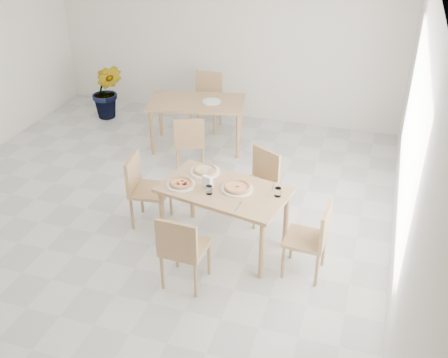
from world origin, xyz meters
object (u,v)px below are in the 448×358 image
(tumbler_b, at_px, (278,192))
(pizza_margherita, at_px, (237,187))
(pizza_pepperoni, at_px, (181,183))
(chair_west, at_px, (143,185))
(napkin_holder, at_px, (208,182))
(main_table, at_px, (224,196))
(pizza_mushroom, at_px, (205,170))
(second_table, at_px, (197,107))
(potted_plant, at_px, (107,91))
(chair_east, at_px, (313,236))
(chair_south, at_px, (182,247))
(chair_back_n, at_px, (207,97))
(plate_pepperoni, at_px, (181,185))
(tumbler_a, at_px, (209,190))
(plate_empty, at_px, (211,102))
(chair_back_s, at_px, (190,139))
(plate_margherita, at_px, (237,189))
(plate_mushroom, at_px, (205,171))
(chair_north, at_px, (260,179))

(tumbler_b, bearing_deg, pizza_margherita, -179.41)
(pizza_margherita, bearing_deg, pizza_pepperoni, -170.16)
(chair_west, height_order, napkin_holder, napkin_holder)
(main_table, bearing_deg, pizza_mushroom, 149.54)
(second_table, bearing_deg, potted_plant, 149.68)
(chair_east, height_order, potted_plant, potted_plant)
(chair_south, relative_size, pizza_margherita, 2.29)
(chair_south, xyz_separation_m, chair_back_n, (-1.08, 3.86, 0.03))
(plate_pepperoni, xyz_separation_m, tumbler_a, (0.35, -0.06, 0.04))
(pizza_mushroom, relative_size, napkin_holder, 2.15)
(pizza_mushroom, distance_m, plate_empty, 2.15)
(chair_west, bearing_deg, chair_back_s, -10.07)
(plate_empty, bearing_deg, pizza_mushroom, -73.13)
(plate_margherita, bearing_deg, second_table, 119.78)
(chair_south, xyz_separation_m, potted_plant, (-2.85, 3.71, -0.01))
(plate_mushroom, bearing_deg, plate_pepperoni, -112.26)
(plate_margherita, xyz_separation_m, plate_mushroom, (-0.46, 0.26, 0.00))
(chair_west, xyz_separation_m, napkin_holder, (0.88, -0.20, 0.31))
(chair_north, height_order, chair_back_n, chair_back_n)
(plate_mushroom, height_order, napkin_holder, napkin_holder)
(pizza_pepperoni, height_order, potted_plant, potted_plant)
(pizza_mushroom, height_order, chair_back_s, chair_back_s)
(main_table, xyz_separation_m, chair_south, (-0.18, -0.81, -0.16))
(tumbler_a, height_order, chair_back_n, chair_back_n)
(chair_north, height_order, potted_plant, potted_plant)
(main_table, relative_size, pizza_margherita, 3.95)
(plate_mushroom, distance_m, chair_back_n, 2.94)
(plate_empty, bearing_deg, potted_plant, 165.02)
(chair_east, distance_m, chair_back_n, 3.99)
(chair_east, relative_size, plate_pepperoni, 2.65)
(chair_back_s, relative_size, potted_plant, 0.87)
(chair_west, height_order, plate_mushroom, chair_west)
(chair_south, bearing_deg, main_table, -100.92)
(chair_east, xyz_separation_m, chair_back_s, (-2.03, 1.74, 0.00))
(tumbler_b, distance_m, plate_empty, 2.77)
(second_table, relative_size, chair_back_s, 1.86)
(plate_empty, bearing_deg, second_table, -172.20)
(pizza_mushroom, bearing_deg, pizza_pepperoni, -112.26)
(chair_south, xyz_separation_m, chair_east, (1.21, 0.60, -0.02))
(napkin_holder, bearing_deg, plate_mushroom, 137.74)
(plate_margherita, relative_size, napkin_holder, 2.44)
(napkin_holder, bearing_deg, tumbler_a, -39.28)
(main_table, bearing_deg, plate_margherita, 20.82)
(pizza_pepperoni, xyz_separation_m, second_table, (-0.70, 2.39, -0.12))
(plate_empty, bearing_deg, plate_margherita, -64.88)
(plate_pepperoni, bearing_deg, pizza_pepperoni, 0.00)
(chair_west, relative_size, chair_back_s, 1.04)
(plate_mushroom, xyz_separation_m, potted_plant, (-2.72, 2.62, -0.27))
(chair_north, distance_m, plate_pepperoni, 1.10)
(chair_back_n, bearing_deg, pizza_pepperoni, -79.49)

